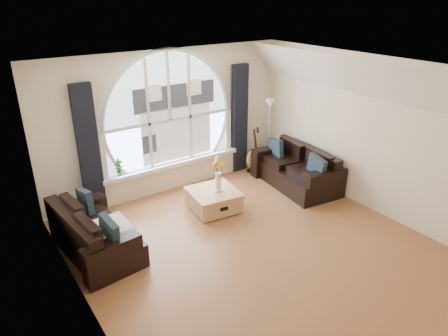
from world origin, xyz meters
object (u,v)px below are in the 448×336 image
coffee_chest (214,199)px  floor_lamp (268,136)px  sofa_right (296,168)px  guitar (253,150)px  potted_plant (118,167)px  vase_flowers (218,171)px  sofa_left (95,229)px

coffee_chest → floor_lamp: floor_lamp is taller
sofa_right → guitar: 1.05m
sofa_right → potted_plant: bearing=164.7°
vase_flowers → floor_lamp: size_ratio=0.44×
coffee_chest → sofa_left: bearing=-170.0°
floor_lamp → potted_plant: size_ratio=4.93×
sofa_right → vase_flowers: bearing=-175.5°
coffee_chest → floor_lamp: 2.13m
guitar → coffee_chest: bearing=-155.4°
sofa_left → coffee_chest: size_ratio=1.97×
sofa_left → floor_lamp: floor_lamp is taller
sofa_left → sofa_right: bearing=-6.8°
coffee_chest → potted_plant: size_ratio=2.56×
vase_flowers → potted_plant: vase_flowers is taller
sofa_right → vase_flowers: vase_flowers is taller
sofa_left → guitar: bearing=8.1°
sofa_right → floor_lamp: bearing=96.5°
potted_plant → sofa_left: bearing=-124.8°
vase_flowers → guitar: (1.52, 0.91, -0.23)m
coffee_chest → potted_plant: 1.82m
sofa_right → guitar: bearing=113.9°
coffee_chest → floor_lamp: bearing=29.0°
sofa_left → floor_lamp: 4.19m
sofa_left → coffee_chest: sofa_left is taller
sofa_right → vase_flowers: 1.85m
sofa_left → guitar: 3.89m
sofa_right → coffee_chest: size_ratio=2.11×
sofa_left → guitar: size_ratio=1.54×
sofa_left → coffee_chest: 2.19m
sofa_right → potted_plant: (-3.15, 1.33, 0.31)m
vase_flowers → sofa_right: bearing=-3.1°
vase_flowers → floor_lamp: bearing=23.7°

